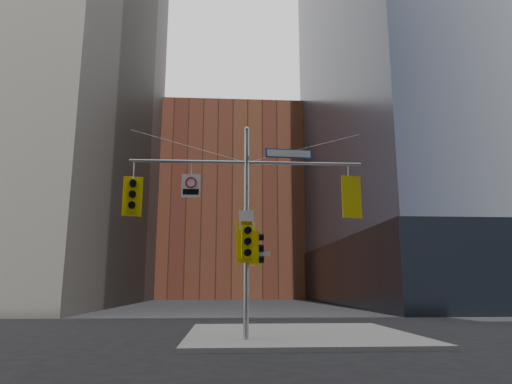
{
  "coord_description": "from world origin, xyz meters",
  "views": [
    {
      "loc": [
        -0.65,
        -13.2,
        1.84
      ],
      "look_at": [
        0.32,
        2.0,
        4.97
      ],
      "focal_mm": 32.0,
      "sensor_mm": 36.0,
      "label": 1
    }
  ],
  "objects": [
    {
      "name": "sidewalk_corner",
      "position": [
        2.0,
        4.0,
        0.07
      ],
      "size": [
        8.0,
        8.0,
        0.15
      ],
      "primitive_type": "cube",
      "color": "gray",
      "rests_on": "ground"
    },
    {
      "name": "brick_midrise",
      "position": [
        0.0,
        58.0,
        14.0
      ],
      "size": [
        26.0,
        20.0,
        28.0
      ],
      "primitive_type": "cube",
      "color": "brown",
      "rests_on": "ground"
    },
    {
      "name": "traffic_light_pole_side",
      "position": [
        0.33,
        2.0,
        3.06
      ],
      "size": [
        0.43,
        0.37,
        1.13
      ],
      "rotation": [
        0.0,
        0.0,
        1.55
      ],
      "color": "yellow",
      "rests_on": "ground"
    },
    {
      "name": "regulatory_sign_arm",
      "position": [
        -1.89,
        1.97,
        5.18
      ],
      "size": [
        0.64,
        0.08,
        0.8
      ],
      "rotation": [
        0.0,
        0.0,
        -0.03
      ],
      "color": "silver",
      "rests_on": "ground"
    },
    {
      "name": "traffic_light_pole_front",
      "position": [
        -0.0,
        1.73,
        3.24
      ],
      "size": [
        0.64,
        0.54,
        1.34
      ],
      "rotation": [
        0.0,
        0.0,
        0.12
      ],
      "color": "yellow",
      "rests_on": "ground"
    },
    {
      "name": "street_blade_ns",
      "position": [
        0.0,
        2.45,
        2.7
      ],
      "size": [
        0.07,
        0.77,
        0.15
      ],
      "rotation": [
        0.0,
        0.0,
        -0.05
      ],
      "color": "#145926",
      "rests_on": "ground"
    },
    {
      "name": "signal_assembly",
      "position": [
        0.0,
        1.99,
        4.42
      ],
      "size": [
        8.0,
        0.8,
        7.3
      ],
      "color": "#999CA2",
      "rests_on": "ground"
    },
    {
      "name": "podium_ne",
      "position": [
        28.0,
        32.0,
        3.0
      ],
      "size": [
        36.4,
        36.4,
        6.0
      ],
      "primitive_type": "cube",
      "color": "black",
      "rests_on": "ground"
    },
    {
      "name": "street_sign_blade",
      "position": [
        1.47,
        2.0,
        6.35
      ],
      "size": [
        1.64,
        0.15,
        0.32
      ],
      "rotation": [
        0.0,
        0.0,
        0.06
      ],
      "color": "#0F408F",
      "rests_on": "ground"
    },
    {
      "name": "street_blade_ew",
      "position": [
        0.45,
        2.0,
        2.88
      ],
      "size": [
        0.71,
        0.11,
        0.14
      ],
      "rotation": [
        0.0,
        0.0,
        0.12
      ],
      "color": "silver",
      "rests_on": "ground"
    },
    {
      "name": "ground",
      "position": [
        0.0,
        0.0,
        0.0
      ],
      "size": [
        160.0,
        160.0,
        0.0
      ],
      "primitive_type": "plane",
      "color": "black",
      "rests_on": "ground"
    },
    {
      "name": "regulatory_sign_pole",
      "position": [
        0.0,
        1.88,
        3.95
      ],
      "size": [
        0.51,
        0.08,
        0.66
      ],
      "rotation": [
        0.0,
        0.0,
        0.09
      ],
      "color": "silver",
      "rests_on": "ground"
    },
    {
      "name": "traffic_light_east_arm",
      "position": [
        3.55,
        1.99,
        4.8
      ],
      "size": [
        0.69,
        0.61,
        1.45
      ],
      "rotation": [
        0.0,
        0.0,
        3.31
      ],
      "color": "yellow",
      "rests_on": "ground"
    },
    {
      "name": "traffic_light_west_arm",
      "position": [
        -3.83,
        2.01,
        4.8
      ],
      "size": [
        0.65,
        0.58,
        1.36
      ],
      "rotation": [
        0.0,
        0.0,
        0.19
      ],
      "color": "yellow",
      "rests_on": "ground"
    }
  ]
}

